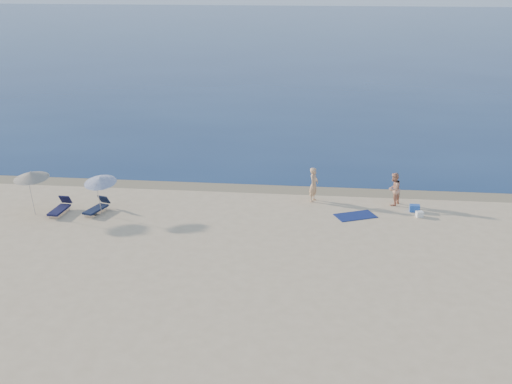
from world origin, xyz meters
TOP-DOWN VIEW (x-y plane):
  - sea at (0.00, 100.00)m, footprint 240.00×160.00m
  - wet_sand_strip at (0.00, 19.40)m, footprint 240.00×1.60m
  - person_left at (2.41, 17.74)m, footprint 0.63×0.76m
  - person_right at (6.48, 17.62)m, footprint 0.98×1.04m
  - beach_towel at (4.51, 15.82)m, footprint 2.19×1.76m
  - white_bag at (7.63, 16.07)m, footprint 0.38×0.35m
  - blue_cooler at (7.48, 16.78)m, footprint 0.50×0.36m
  - umbrella_near at (-7.92, 14.76)m, footprint 1.80×1.82m
  - umbrella_far at (-11.25, 14.43)m, footprint 2.15×2.17m
  - lounger_left at (-10.03, 14.61)m, footprint 0.67×1.72m
  - lounger_right at (-8.24, 14.89)m, footprint 0.99×1.73m

SIDE VIEW (x-z plane):
  - wet_sand_strip at x=0.00m, z-range 0.00..0.00m
  - sea at x=0.00m, z-range 0.00..0.01m
  - beach_towel at x=4.51m, z-range 0.00..0.03m
  - white_bag at x=7.63m, z-range 0.00..0.28m
  - blue_cooler at x=7.48m, z-range 0.00..0.35m
  - lounger_right at x=-8.24m, z-range -0.10..0.63m
  - lounger_left at x=-10.03m, z-range -0.10..0.64m
  - person_right at x=6.48m, z-range 0.00..1.71m
  - person_left at x=2.41m, z-range 0.00..1.81m
  - umbrella_near at x=-7.92m, z-range 0.72..2.81m
  - umbrella_far at x=-11.25m, z-range 0.85..3.14m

